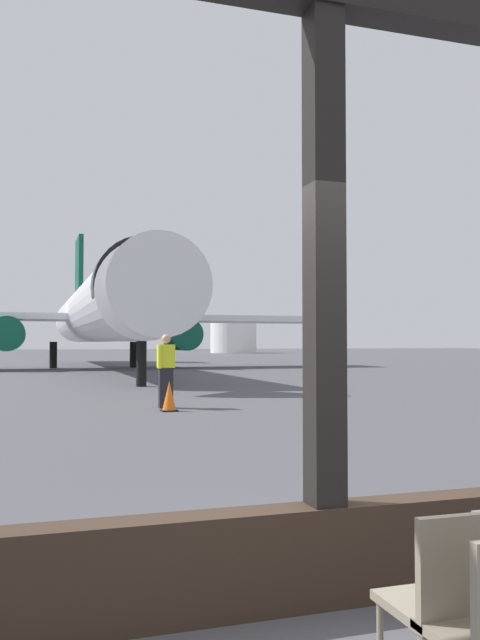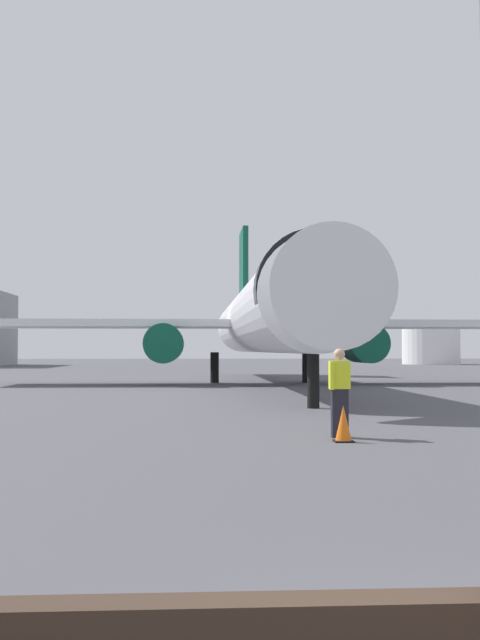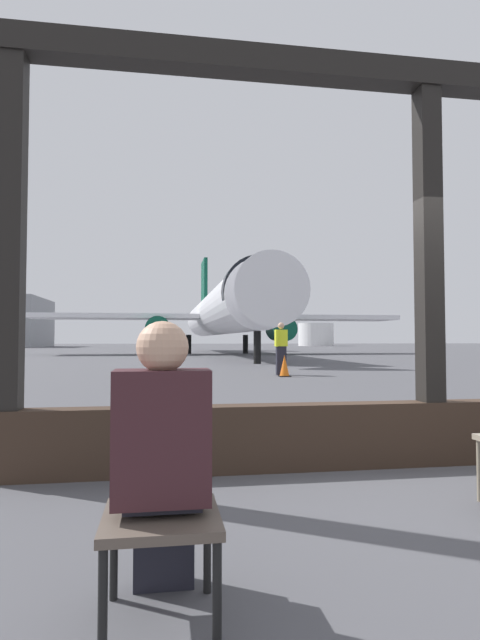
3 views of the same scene
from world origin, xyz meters
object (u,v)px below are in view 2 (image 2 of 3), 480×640
Objects in this scene: ground_crew_worker at (340,391)px; airplane at (266,317)px; traffic_cone at (343,425)px; fuel_storage_tank at (431,346)px.

airplane is at bearing 88.32° from ground_crew_worker.
traffic_cone is (-0.74, -23.50, -2.98)m from airplane.
airplane reaches higher than traffic_cone.
fuel_storage_tank is (25.61, 78.04, 1.88)m from traffic_cone.
airplane is at bearing 88.20° from traffic_cone.
airplane is 59.95m from fuel_storage_tank.
airplane is 21.43× the size of ground_crew_worker.
airplane is 23.70m from traffic_cone.
airplane is 54.78× the size of traffic_cone.
fuel_storage_tank is at bearing 71.83° from traffic_cone.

